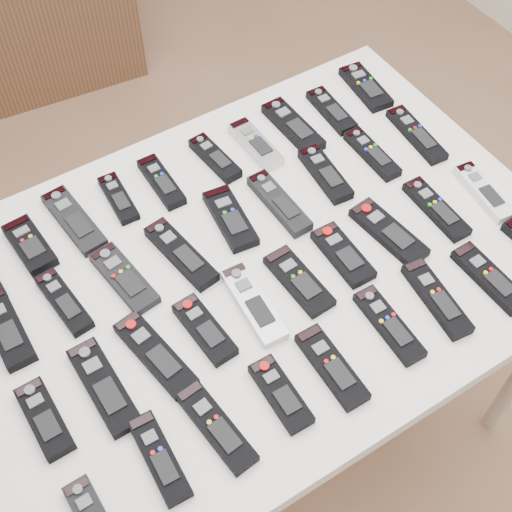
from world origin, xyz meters
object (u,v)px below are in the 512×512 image
table (256,278)px  remote_24 (299,281)px  remote_21 (155,354)px  remote_4 (161,182)px  remote_9 (366,87)px  remote_11 (64,302)px  remote_10 (7,329)px  remote_30 (160,458)px  remote_22 (205,329)px  remote_32 (281,394)px  remote_14 (230,218)px  remote_35 (437,298)px  remote_7 (293,126)px  remote_26 (389,232)px  remote_3 (118,198)px  remote_8 (331,111)px  remote_16 (325,174)px  remote_33 (332,367)px  remote_18 (416,135)px  remote_12 (124,278)px  remote_36 (490,278)px  remote_15 (279,203)px  remote_25 (343,255)px  remote_6 (256,144)px  remote_28 (484,192)px  remote_13 (181,254)px  remote_31 (216,427)px  remote_34 (389,325)px  remote_1 (30,245)px  remote_17 (372,154)px  remote_27 (436,209)px  remote_20 (104,387)px  remote_2 (74,220)px

table → remote_24: remote_24 is taller
table → remote_21: (-0.28, -0.09, 0.07)m
remote_21 → remote_24: 0.32m
remote_4 → remote_21: (-0.21, -0.38, -0.00)m
remote_9 → remote_11: bearing=-162.0°
remote_10 → remote_30: remote_10 is taller
remote_22 → remote_32: bearing=-79.1°
remote_10 → remote_22: bearing=-31.9°
remote_14 → remote_35: bearing=-51.4°
remote_7 → remote_26: bearing=-92.6°
remote_11 → remote_3: bearing=36.3°
table → remote_8: bearing=35.4°
remote_16 → remote_33: 0.48m
remote_18 → remote_22: remote_22 is taller
remote_12 → remote_36: same height
remote_15 → remote_22: bearing=-148.4°
remote_33 → remote_36: remote_33 is taller
remote_4 → remote_14: (0.08, -0.17, 0.00)m
remote_7 → remote_25: remote_7 is taller
remote_26 → remote_3: bearing=132.2°
remote_25 → remote_6: bearing=88.5°
remote_8 → remote_28: 0.41m
remote_12 → remote_13: bearing=-11.0°
table → remote_31: size_ratio=6.82×
remote_30 → remote_14: bearing=48.7°
remote_6 → remote_8: 0.22m
remote_7 → remote_4: bearing=176.7°
remote_11 → remote_36: 0.85m
remote_6 → remote_34: size_ratio=0.92×
remote_13 → remote_7: bearing=16.9°
remote_22 → remote_35: size_ratio=0.84×
remote_1 → remote_18: 0.91m
remote_3 → remote_12: 0.22m
remote_36 → remote_17: bearing=87.2°
remote_13 → remote_27: (0.53, -0.19, -0.00)m
remote_10 → remote_3: bearing=30.3°
remote_6 → remote_13: (-0.30, -0.19, 0.00)m
remote_15 → remote_17: size_ratio=1.13×
remote_15 → remote_3: bearing=144.1°
remote_18 → remote_36: size_ratio=1.08×
remote_17 → remote_36: same height
remote_14 → remote_32: size_ratio=1.13×
remote_13 → remote_31: remote_13 is taller
remote_15 → remote_27: (0.28, -0.19, -0.00)m
remote_20 → remote_21: (0.11, 0.01, -0.00)m
remote_2 → remote_22: (0.10, -0.38, 0.00)m
remote_11 → remote_34: size_ratio=0.92×
remote_24 → remote_4: bearing=103.4°
remote_8 → remote_35: size_ratio=0.86×
remote_7 → remote_12: 0.56m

